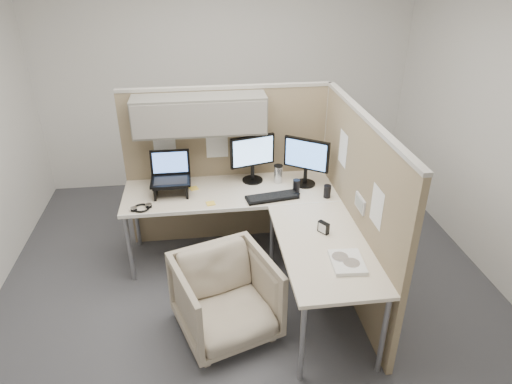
{
  "coord_description": "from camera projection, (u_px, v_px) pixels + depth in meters",
  "views": [
    {
      "loc": [
        -0.36,
        -3.26,
        2.74
      ],
      "look_at": [
        0.1,
        0.25,
        0.85
      ],
      "focal_mm": 32.0,
      "sensor_mm": 36.0,
      "label": 1
    }
  ],
  "objects": [
    {
      "name": "desk",
      "position": [
        261.0,
        215.0,
        3.98
      ],
      "size": [
        2.0,
        1.98,
        0.73
      ],
      "color": "beige",
      "rests_on": "ground"
    },
    {
      "name": "ground",
      "position": [
        249.0,
        287.0,
        4.18
      ],
      "size": [
        4.5,
        4.5,
        0.0
      ],
      "primitive_type": "plane",
      "color": "#3F3F44",
      "rests_on": "ground"
    },
    {
      "name": "travel_mug",
      "position": [
        278.0,
        174.0,
        4.4
      ],
      "size": [
        0.08,
        0.08,
        0.18
      ],
      "color": "silver",
      "rests_on": "desk"
    },
    {
      "name": "monitor_right",
      "position": [
        306.0,
        158.0,
        4.27
      ],
      "size": [
        0.38,
        0.28,
        0.47
      ],
      "rotation": [
        0.0,
        0.0,
        -0.61
      ],
      "color": "black",
      "rests_on": "desk"
    },
    {
      "name": "keyboard",
      "position": [
        272.0,
        197.0,
        4.15
      ],
      "size": [
        0.5,
        0.23,
        0.02
      ],
      "primitive_type": "cube",
      "rotation": [
        0.0,
        0.0,
        0.16
      ],
      "color": "black",
      "rests_on": "desk"
    },
    {
      "name": "partition_back",
      "position": [
        215.0,
        143.0,
        4.36
      ],
      "size": [
        2.0,
        0.36,
        1.63
      ],
      "color": "#917D5F",
      "rests_on": "ground"
    },
    {
      "name": "soda_can_green",
      "position": [
        327.0,
        191.0,
        4.15
      ],
      "size": [
        0.07,
        0.07,
        0.12
      ],
      "primitive_type": "cylinder",
      "color": "black",
      "rests_on": "desk"
    },
    {
      "name": "sticky_note_a",
      "position": [
        211.0,
        203.0,
        4.06
      ],
      "size": [
        0.09,
        0.09,
        0.01
      ],
      "primitive_type": "cube",
      "rotation": [
        0.0,
        0.0,
        0.2
      ],
      "color": "yellow",
      "rests_on": "desk"
    },
    {
      "name": "monitor_left",
      "position": [
        253.0,
        155.0,
        4.34
      ],
      "size": [
        0.43,
        0.2,
        0.47
      ],
      "rotation": [
        0.0,
        0.0,
        0.27
      ],
      "color": "black",
      "rests_on": "desk"
    },
    {
      "name": "desk_clock",
      "position": [
        323.0,
        228.0,
        3.63
      ],
      "size": [
        0.09,
        0.1,
        0.1
      ],
      "rotation": [
        0.0,
        0.0,
        -0.96
      ],
      "color": "black",
      "rests_on": "desk"
    },
    {
      "name": "soda_can_silver",
      "position": [
        296.0,
        186.0,
        4.25
      ],
      "size": [
        0.07,
        0.07,
        0.12
      ],
      "primitive_type": "cylinder",
      "color": "black",
      "rests_on": "desk"
    },
    {
      "name": "laptop_station",
      "position": [
        171.0,
        179.0,
        4.18
      ],
      "size": [
        0.36,
        0.31,
        0.38
      ],
      "color": "black",
      "rests_on": "desk"
    },
    {
      "name": "headphones",
      "position": [
        141.0,
        208.0,
        3.98
      ],
      "size": [
        0.19,
        0.19,
        0.03
      ],
      "rotation": [
        0.0,
        0.0,
        0.36
      ],
      "color": "black",
      "rests_on": "desk"
    },
    {
      "name": "paper_stack",
      "position": [
        347.0,
        262.0,
        3.28
      ],
      "size": [
        0.25,
        0.31,
        0.03
      ],
      "rotation": [
        0.0,
        0.0,
        -0.06
      ],
      "color": "white",
      "rests_on": "desk"
    },
    {
      "name": "office_chair",
      "position": [
        226.0,
        294.0,
        3.54
      ],
      "size": [
        0.89,
        0.86,
        0.73
      ],
      "primitive_type": "imported",
      "rotation": [
        0.0,
        0.0,
        0.33
      ],
      "color": "#B3A18E",
      "rests_on": "ground"
    },
    {
      "name": "partition_right",
      "position": [
        355.0,
        207.0,
        3.84
      ],
      "size": [
        0.07,
        2.03,
        1.63
      ],
      "color": "#917D5F",
      "rests_on": "ground"
    },
    {
      "name": "sticky_note_c",
      "position": [
        194.0,
        188.0,
        4.32
      ],
      "size": [
        0.1,
        0.1,
        0.01
      ],
      "primitive_type": "cube",
      "rotation": [
        0.0,
        0.0,
        0.32
      ],
      "color": "yellow",
      "rests_on": "desk"
    },
    {
      "name": "mouse",
      "position": [
        296.0,
        194.0,
        4.19
      ],
      "size": [
        0.1,
        0.09,
        0.03
      ],
      "primitive_type": "ellipsoid",
      "rotation": [
        0.0,
        0.0,
        0.38
      ],
      "color": "black",
      "rests_on": "desk"
    }
  ]
}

